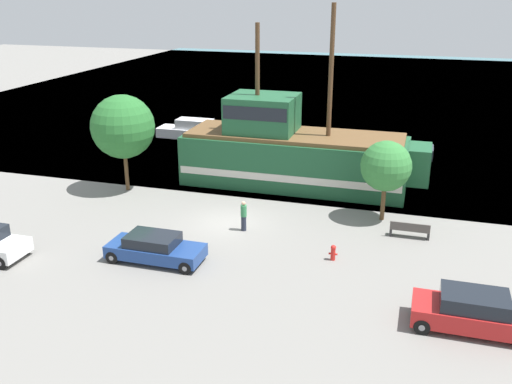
# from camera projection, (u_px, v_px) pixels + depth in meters

# --- Properties ---
(ground_plane) EXTENTS (160.00, 160.00, 0.00)m
(ground_plane) POSITION_uv_depth(u_px,v_px,m) (228.00, 223.00, 31.07)
(ground_plane) COLOR gray
(water_surface) EXTENTS (80.00, 80.00, 0.00)m
(water_surface) POSITION_uv_depth(u_px,v_px,m) (345.00, 90.00, 70.70)
(water_surface) COLOR teal
(water_surface) RESTS_ON ground
(pirate_ship) EXTENTS (15.43, 4.67, 11.27)m
(pirate_ship) POSITION_uv_depth(u_px,v_px,m) (292.00, 153.00, 36.44)
(pirate_ship) COLOR #1E5633
(pirate_ship) RESTS_ON water_surface
(moored_boat_dockside) EXTENTS (7.54, 1.90, 1.58)m
(moored_boat_dockside) POSITION_uv_depth(u_px,v_px,m) (200.00, 131.00, 48.12)
(moored_boat_dockside) COLOR silver
(moored_boat_dockside) RESTS_ON water_surface
(moored_boat_outer) EXTENTS (6.46, 2.01, 1.59)m
(moored_boat_outer) POSITION_uv_depth(u_px,v_px,m) (388.00, 147.00, 43.41)
(moored_boat_outer) COLOR #2D333D
(moored_boat_outer) RESTS_ON water_surface
(parked_car_curb_front) EXTENTS (4.71, 1.91, 1.53)m
(parked_car_curb_front) POSITION_uv_depth(u_px,v_px,m) (476.00, 312.00, 21.19)
(parked_car_curb_front) COLOR #B21E1E
(parked_car_curb_front) RESTS_ON ground_plane
(parked_car_curb_rear) EXTENTS (4.53, 1.87, 1.31)m
(parked_car_curb_rear) POSITION_uv_depth(u_px,v_px,m) (155.00, 248.00, 26.60)
(parked_car_curb_rear) COLOR navy
(parked_car_curb_rear) RESTS_ON ground_plane
(fire_hydrant) EXTENTS (0.42, 0.25, 0.76)m
(fire_hydrant) POSITION_uv_depth(u_px,v_px,m) (333.00, 252.00, 26.76)
(fire_hydrant) COLOR red
(fire_hydrant) RESTS_ON ground_plane
(bench_promenade_east) EXTENTS (1.99, 0.45, 0.85)m
(bench_promenade_east) POSITION_uv_depth(u_px,v_px,m) (410.00, 230.00, 29.11)
(bench_promenade_east) COLOR #4C4742
(bench_promenade_east) RESTS_ON ground_plane
(pedestrian_walking_near) EXTENTS (0.32, 0.32, 1.64)m
(pedestrian_walking_near) POSITION_uv_depth(u_px,v_px,m) (244.00, 216.00, 29.85)
(pedestrian_walking_near) COLOR #232838
(pedestrian_walking_near) RESTS_ON ground_plane
(tree_row_east) EXTENTS (3.90, 3.90, 6.03)m
(tree_row_east) POSITION_uv_depth(u_px,v_px,m) (123.00, 127.00, 34.75)
(tree_row_east) COLOR brown
(tree_row_east) RESTS_ON ground_plane
(tree_row_mideast) EXTENTS (2.74, 2.74, 4.46)m
(tree_row_mideast) POSITION_uv_depth(u_px,v_px,m) (386.00, 166.00, 30.50)
(tree_row_mideast) COLOR brown
(tree_row_mideast) RESTS_ON ground_plane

